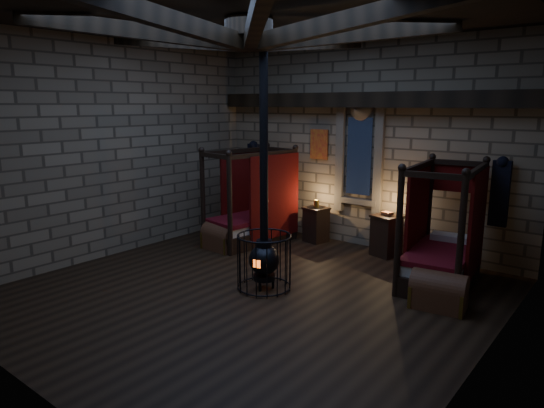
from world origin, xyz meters
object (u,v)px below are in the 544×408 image
Objects in this scene: bed_right at (441,254)px; trunk_left at (221,237)px; trunk_right at (439,292)px; stove at (264,255)px; bed_left at (253,219)px.

trunk_left is at bearing -174.34° from bed_right.
trunk_right is 0.21× the size of stove.
trunk_right is (0.35, -1.07, -0.24)m from bed_right.
trunk_left is 0.20× the size of stove.
trunk_right is at bearing 11.19° from stove.
bed_left is 0.90m from trunk_left.
bed_left is 4.11m from bed_right.
stove is (-2.16, -2.06, 0.08)m from bed_right.
bed_right is 2.49× the size of trunk_left.
stove is at bearing -143.00° from bed_right.
bed_left is 2.44× the size of trunk_right.
stove is at bearing -36.91° from bed_left.
bed_left is at bearing 84.96° from trunk_left.
trunk_left is (-0.14, -0.86, -0.24)m from bed_left.
trunk_right is (4.46, -0.99, -0.24)m from bed_left.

